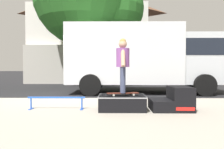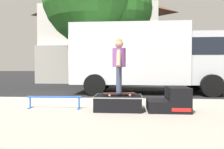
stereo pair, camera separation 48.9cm
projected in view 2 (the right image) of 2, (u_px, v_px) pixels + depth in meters
The scene contains 9 objects.
ground_plane at pixel (64, 99), 8.47m from camera, with size 140.00×140.00×0.00m, color black.
sidewalk_slab at pixel (27, 113), 5.48m from camera, with size 50.00×5.00×0.12m, color #A8A093.
skate_box at pixel (118, 102), 5.61m from camera, with size 1.14×0.87×0.36m.
kicker_ramp at pixel (171, 101), 5.51m from camera, with size 0.97×0.90×0.58m.
grind_rail at pixel (54, 99), 5.82m from camera, with size 1.45×0.28×0.31m.
skateboard at pixel (119, 93), 5.56m from camera, with size 0.80×0.37×0.07m.
skater_kid at pixel (119, 61), 5.53m from camera, with size 0.32×0.68×1.33m.
box_truck at pixel (150, 56), 10.33m from camera, with size 6.91×2.63×3.05m.
house_behind at pixel (103, 33), 20.36m from camera, with size 9.54×8.22×8.40m.
Camera 2 is at (2.51, -8.26, 1.16)m, focal length 36.50 mm.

